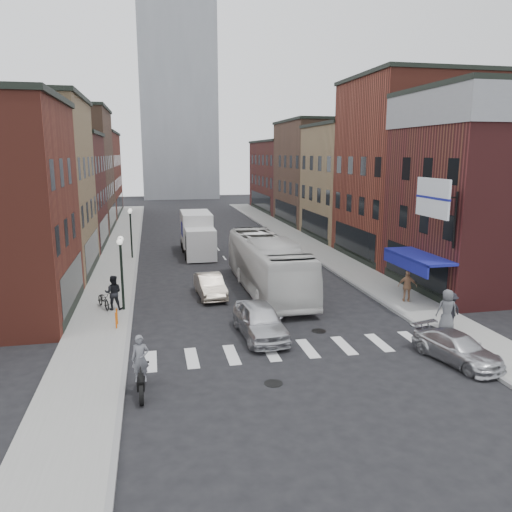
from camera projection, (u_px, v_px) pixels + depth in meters
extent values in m
plane|color=black|center=(274.00, 327.00, 24.72)|extent=(160.00, 160.00, 0.00)
cube|color=gray|center=(121.00, 250.00, 44.08)|extent=(3.00, 74.00, 0.15)
cube|color=gray|center=(305.00, 243.00, 47.50)|extent=(3.00, 74.00, 0.15)
cube|color=gray|center=(139.00, 250.00, 44.40)|extent=(0.20, 74.00, 0.16)
cube|color=gray|center=(290.00, 244.00, 47.21)|extent=(0.20, 74.00, 0.16)
cube|color=silver|center=(290.00, 350.00, 21.84)|extent=(12.00, 2.20, 0.01)
cube|color=black|center=(72.00, 284.00, 26.69)|extent=(0.08, 7.20, 2.20)
cube|color=#A3825A|center=(11.00, 190.00, 33.91)|extent=(10.00, 10.00, 12.00)
cube|color=black|center=(92.00, 251.00, 35.80)|extent=(0.08, 8.00, 2.20)
cube|color=black|center=(2.00, 96.00, 32.66)|extent=(10.30, 10.20, 0.30)
cube|color=#4F1C1C|center=(43.00, 193.00, 43.70)|extent=(10.00, 10.00, 10.00)
cube|color=black|center=(104.00, 230.00, 45.38)|extent=(0.08, 8.00, 2.20)
cube|color=black|center=(38.00, 133.00, 42.65)|extent=(10.30, 10.20, 0.30)
cube|color=brown|center=(62.00, 172.00, 53.94)|extent=(10.00, 12.00, 13.00)
cube|color=black|center=(113.00, 216.00, 55.93)|extent=(0.08, 9.60, 2.20)
cube|color=black|center=(57.00, 108.00, 52.59)|extent=(10.30, 12.20, 0.30)
cube|color=maroon|center=(80.00, 175.00, 67.56)|extent=(10.00, 16.00, 11.00)
cube|color=black|center=(120.00, 203.00, 69.35)|extent=(0.08, 12.80, 2.20)
cube|color=black|center=(77.00, 133.00, 66.41)|extent=(10.30, 16.20, 0.30)
cube|color=#4F1C1C|center=(492.00, 194.00, 30.83)|extent=(10.00, 9.00, 12.00)
cube|color=black|center=(414.00, 267.00, 30.72)|extent=(0.08, 7.20, 2.20)
cube|color=black|center=(502.00, 90.00, 29.59)|extent=(10.30, 9.20, 0.30)
cube|color=maroon|center=(415.00, 172.00, 39.74)|extent=(10.00, 10.00, 14.00)
cube|color=black|center=(354.00, 241.00, 39.83)|extent=(0.08, 8.00, 2.20)
cube|color=black|center=(421.00, 78.00, 38.29)|extent=(10.30, 10.20, 0.30)
cube|color=#A3825A|center=(363.00, 183.00, 49.62)|extent=(10.00, 10.00, 11.00)
cube|color=black|center=(314.00, 224.00, 49.41)|extent=(0.08, 8.00, 2.20)
cube|color=black|center=(365.00, 125.00, 48.48)|extent=(10.30, 10.20, 0.30)
cube|color=brown|center=(325.00, 174.00, 60.07)|extent=(10.00, 12.00, 12.00)
cube|color=black|center=(285.00, 211.00, 59.96)|extent=(0.08, 9.60, 2.20)
cube|color=black|center=(327.00, 121.00, 58.82)|extent=(10.30, 12.20, 0.30)
cube|color=#4F1C1C|center=(293.00, 177.00, 73.69)|extent=(10.00, 16.00, 10.00)
cube|color=black|center=(260.00, 201.00, 73.37)|extent=(0.08, 12.80, 2.20)
cube|color=black|center=(294.00, 141.00, 72.65)|extent=(10.30, 16.20, 0.30)
cube|color=navy|center=(419.00, 256.00, 28.40)|extent=(1.80, 5.00, 0.15)
cube|color=navy|center=(405.00, 263.00, 28.30)|extent=(0.10, 5.00, 0.70)
cylinder|color=black|center=(455.00, 220.00, 26.18)|extent=(0.12, 0.12, 3.00)
cylinder|color=black|center=(445.00, 198.00, 25.79)|extent=(1.40, 0.08, 0.08)
cube|color=silver|center=(433.00, 198.00, 25.65)|extent=(0.12, 3.00, 2.00)
cube|color=#9399A0|center=(176.00, 64.00, 94.42)|extent=(14.00, 14.00, 50.00)
cylinder|color=black|center=(122.00, 276.00, 26.66)|extent=(0.14, 0.14, 4.00)
cylinder|color=black|center=(120.00, 239.00, 26.26)|extent=(0.06, 0.90, 0.06)
sphere|color=white|center=(120.00, 242.00, 25.83)|extent=(0.32, 0.32, 0.32)
sphere|color=white|center=(120.00, 239.00, 26.70)|extent=(0.32, 0.32, 0.32)
cylinder|color=black|center=(131.00, 235.00, 40.08)|extent=(0.14, 0.14, 4.00)
cylinder|color=black|center=(130.00, 210.00, 39.67)|extent=(0.06, 0.90, 0.06)
sphere|color=white|center=(130.00, 212.00, 39.25)|extent=(0.32, 0.32, 0.32)
sphere|color=white|center=(130.00, 210.00, 40.12)|extent=(0.32, 0.32, 0.32)
cylinder|color=#D8590C|center=(116.00, 320.00, 24.04)|extent=(0.08, 0.08, 0.80)
cylinder|color=#D8590C|center=(117.00, 316.00, 24.61)|extent=(0.08, 0.08, 0.80)
cube|color=silver|center=(201.00, 244.00, 39.78)|extent=(2.37, 2.57, 2.45)
cube|color=black|center=(201.00, 241.00, 39.73)|extent=(2.40, 1.39, 1.08)
cube|color=silver|center=(196.00, 228.00, 43.20)|extent=(2.49, 5.12, 2.84)
cube|color=navy|center=(196.00, 228.00, 43.20)|extent=(2.51, 1.98, 1.18)
cube|color=black|center=(197.00, 247.00, 43.33)|extent=(2.21, 6.39, 0.34)
cylinder|color=black|center=(187.00, 255.00, 39.92)|extent=(0.27, 0.88, 0.88)
cylinder|color=black|center=(215.00, 254.00, 40.37)|extent=(0.27, 0.88, 0.88)
cylinder|color=black|center=(184.00, 248.00, 43.11)|extent=(0.27, 0.88, 0.88)
cylinder|color=black|center=(210.00, 247.00, 43.56)|extent=(0.27, 0.88, 0.88)
cylinder|color=black|center=(182.00, 244.00, 44.99)|extent=(0.27, 0.88, 0.88)
cylinder|color=black|center=(207.00, 243.00, 45.44)|extent=(0.27, 0.88, 0.88)
cylinder|color=black|center=(142.00, 376.00, 18.50)|extent=(0.14, 0.67, 0.67)
cylinder|color=black|center=(141.00, 395.00, 17.03)|extent=(0.14, 0.67, 0.67)
cube|color=black|center=(142.00, 380.00, 17.72)|extent=(0.30, 1.24, 0.36)
cube|color=black|center=(141.00, 362.00, 18.18)|extent=(0.56, 0.08, 0.06)
imported|color=slate|center=(140.00, 358.00, 17.45)|extent=(0.63, 0.43, 1.69)
imported|color=silver|center=(268.00, 265.00, 30.85)|extent=(3.00, 12.23, 3.40)
imported|color=silver|center=(260.00, 320.00, 23.26)|extent=(2.14, 4.80, 1.60)
imported|color=beige|center=(210.00, 286.00, 29.84)|extent=(1.68, 4.18, 1.35)
imported|color=#BABBC0|center=(457.00, 348.00, 20.51)|extent=(2.59, 4.37, 1.19)
imported|color=black|center=(104.00, 300.00, 27.22)|extent=(1.23, 1.85, 0.92)
imported|color=black|center=(113.00, 293.00, 26.85)|extent=(0.96, 0.62, 1.89)
imported|color=black|center=(451.00, 310.00, 24.07)|extent=(1.23, 0.82, 1.74)
imported|color=#9A6D4E|center=(407.00, 286.00, 28.33)|extent=(1.17, 0.87, 1.79)
imported|color=#4F5055|center=(447.00, 310.00, 23.78)|extent=(1.07, 0.82, 1.97)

